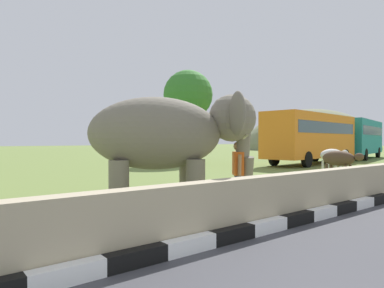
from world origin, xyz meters
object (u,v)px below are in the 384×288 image
at_px(cow_near, 339,159).
at_px(cow_mid, 332,155).
at_px(bus_teal, 358,136).
at_px(bus_orange, 312,135).
at_px(elephant, 172,135).
at_px(person_handler, 238,171).

height_order(cow_near, cow_mid, same).
distance_m(bus_teal, cow_mid, 15.41).
height_order(bus_orange, cow_mid, bus_orange).
xyz_separation_m(elephant, person_handler, (1.55, -0.67, -0.89)).
bearing_deg(cow_near, person_handler, -168.01).
relative_size(person_handler, cow_mid, 0.86).
bearing_deg(cow_mid, cow_near, -146.32).
bearing_deg(cow_near, bus_teal, 23.46).
relative_size(bus_teal, cow_near, 5.31).
bearing_deg(bus_orange, bus_teal, 8.71).
xyz_separation_m(cow_near, cow_mid, (3.03, 2.02, 0.00)).
bearing_deg(bus_orange, cow_near, -140.71).
height_order(person_handler, bus_teal, bus_teal).
distance_m(cow_near, cow_mid, 3.64).
relative_size(elephant, bus_teal, 0.40).
xyz_separation_m(person_handler, bus_orange, (15.41, 7.71, 1.16)).
xyz_separation_m(person_handler, bus_teal, (25.44, 9.25, 1.16)).
relative_size(person_handler, cow_near, 0.87).
bearing_deg(person_handler, elephant, 156.58).
distance_m(elephant, cow_mid, 13.05).
bearing_deg(bus_orange, cow_mid, -137.24).
bearing_deg(elephant, bus_teal, 17.64).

